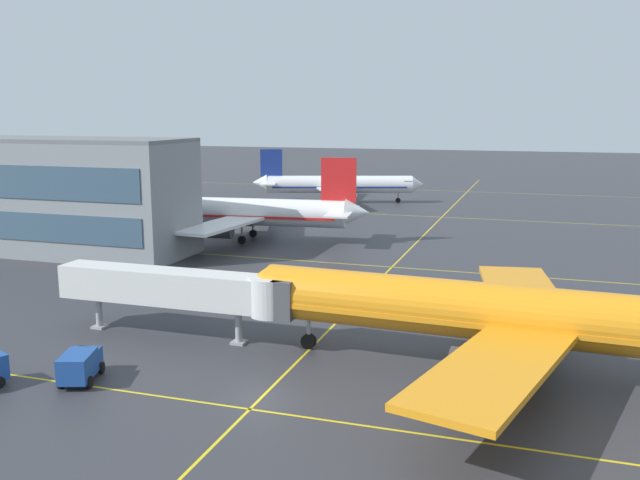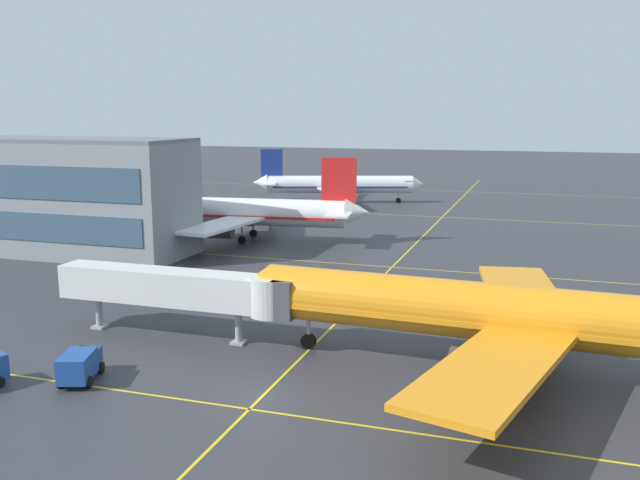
% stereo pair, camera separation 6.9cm
% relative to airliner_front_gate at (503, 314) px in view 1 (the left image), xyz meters
% --- Properties ---
extents(ground_plane, '(600.00, 600.00, 0.00)m').
position_rel_airliner_front_gate_xyz_m(ground_plane, '(-14.20, -8.76, -4.27)').
color(ground_plane, '#333338').
extents(airliner_front_gate, '(40.21, 34.68, 12.51)m').
position_rel_airliner_front_gate_xyz_m(airliner_front_gate, '(0.00, 0.00, 0.00)').
color(airliner_front_gate, orange).
rests_on(airliner_front_gate, ground).
extents(airliner_second_row, '(38.18, 32.71, 11.87)m').
position_rel_airliner_front_gate_xyz_m(airliner_second_row, '(-38.75, 40.55, -0.22)').
color(airliner_second_row, white).
rests_on(airliner_second_row, ground).
extents(airliner_third_row, '(33.69, 28.79, 10.72)m').
position_rel_airliner_front_gate_xyz_m(airliner_third_row, '(-37.07, 84.22, -0.61)').
color(airliner_third_row, white).
rests_on(airliner_third_row, ground).
extents(taxiway_markings, '(151.62, 180.75, 0.01)m').
position_rel_airliner_front_gate_xyz_m(taxiway_markings, '(-14.20, 50.86, -4.27)').
color(taxiway_markings, yellow).
rests_on(taxiway_markings, ground).
extents(service_truck_catering, '(3.15, 4.48, 2.10)m').
position_rel_airliner_front_gate_xyz_m(service_truck_catering, '(-26.86, -10.13, -3.09)').
color(service_truck_catering, '#1E4793').
rests_on(service_truck_catering, ground).
extents(jet_bridge, '(20.45, 3.38, 5.58)m').
position_rel_airliner_front_gate_xyz_m(jet_bridge, '(-23.84, 0.08, -0.21)').
color(jet_bridge, silver).
rests_on(jet_bridge, ground).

